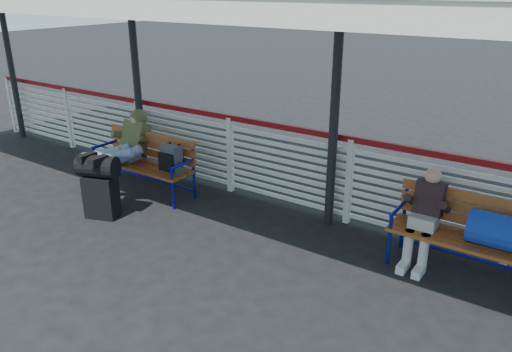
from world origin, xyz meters
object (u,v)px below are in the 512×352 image
Objects in this scene: bench_left at (152,158)px; bench_right at (489,231)px; luggage_stack at (100,184)px; companion_person at (424,216)px; traveler_man at (120,150)px.

bench_left is 4.82m from bench_right.
luggage_stack is at bearing -164.77° from bench_right.
companion_person is at bearing -179.94° from bench_right.
bench_right is 5.15m from traveler_man.
bench_right is at bearing -4.95° from luggage_stack.
bench_left is at bearing -176.89° from bench_right.
bench_right is at bearing 6.83° from traveler_man.
traveler_man is (-0.35, 0.69, 0.24)m from luggage_stack.
luggage_stack is 0.56× the size of traveler_man.
traveler_man is (-0.30, -0.35, 0.16)m from bench_left.
traveler_man is at bearing 96.52° from luggage_stack.
companion_person is (4.43, 0.61, -0.14)m from traveler_man.
luggage_stack is at bearing -162.35° from companion_person.
bench_left is 1.00× the size of bench_right.
bench_left is 1.57× the size of companion_person.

